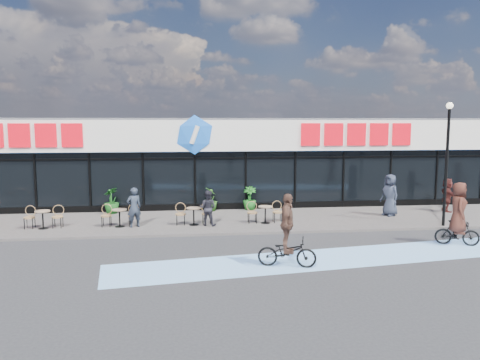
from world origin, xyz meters
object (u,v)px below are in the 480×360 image
object	(u,v)px
lamp_post	(447,153)
pedestrian_b	(447,195)
patron_left	(134,207)
potted_plant_right	(250,198)
potted_plant_left	(112,201)
cyclist_a	(287,239)
patron_right	(208,208)
potted_plant_mid	(211,199)
pedestrian_a	(390,195)
cyclist_b	(458,217)

from	to	relation	value
lamp_post	pedestrian_b	xyz separation A→B (m)	(1.83, 2.89, -2.22)
patron_left	pedestrian_b	size ratio (longest dim) A/B	1.01
lamp_post	potted_plant_right	world-z (taller)	lamp_post
potted_plant_left	cyclist_a	world-z (taller)	cyclist_a
lamp_post	patron_left	distance (m)	13.08
patron_right	potted_plant_mid	bearing A→B (deg)	-74.26
pedestrian_b	potted_plant_left	bearing A→B (deg)	91.51
pedestrian_a	lamp_post	bearing A→B (deg)	7.97
cyclist_b	pedestrian_a	bearing A→B (deg)	93.77
patron_left	cyclist_a	xyz separation A→B (m)	(5.19, -5.66, -0.05)
potted_plant_mid	patron_right	bearing A→B (deg)	-94.96
patron_left	pedestrian_a	distance (m)	11.53
cyclist_b	potted_plant_right	bearing A→B (deg)	132.68
pedestrian_a	potted_plant_right	bearing A→B (deg)	-132.07
potted_plant_left	pedestrian_b	size ratio (longest dim) A/B	0.76
cyclist_a	cyclist_b	bearing A→B (deg)	15.20
lamp_post	patron_left	world-z (taller)	lamp_post
potted_plant_left	patron_right	xyz separation A→B (m)	(4.41, -3.15, 0.13)
lamp_post	cyclist_b	world-z (taller)	lamp_post
potted_plant_mid	cyclist_a	xyz separation A→B (m)	(1.88, -8.82, 0.20)
cyclist_a	patron_left	bearing A→B (deg)	132.49
lamp_post	pedestrian_b	world-z (taller)	lamp_post
patron_left	cyclist_b	bearing A→B (deg)	138.40
lamp_post	potted_plant_mid	xyz separation A→B (m)	(-9.53, 4.34, -2.46)
patron_left	patron_right	bearing A→B (deg)	155.48
pedestrian_b	patron_right	bearing A→B (deg)	105.07
patron_left	potted_plant_left	bearing A→B (deg)	-89.35
potted_plant_left	patron_right	world-z (taller)	patron_right
potted_plant_left	pedestrian_b	bearing A→B (deg)	-4.91
pedestrian_a	cyclist_b	bearing A→B (deg)	-19.14
potted_plant_mid	pedestrian_a	size ratio (longest dim) A/B	0.59
pedestrian_b	pedestrian_a	bearing A→B (deg)	107.53
patron_left	pedestrian_a	size ratio (longest dim) A/B	0.85
patron_left	cyclist_a	distance (m)	7.68
potted_plant_mid	patron_right	world-z (taller)	patron_right
potted_plant_right	patron_right	xyz separation A→B (m)	(-2.21, -3.31, 0.17)
patron_right	pedestrian_b	size ratio (longest dim) A/B	0.91
pedestrian_b	cyclist_b	bearing A→B (deg)	159.30
patron_left	cyclist_b	world-z (taller)	cyclist_b
potted_plant_left	patron_right	distance (m)	5.42
potted_plant_left	pedestrian_a	distance (m)	13.02
potted_plant_left	potted_plant_mid	world-z (taller)	potted_plant_left
pedestrian_a	cyclist_b	size ratio (longest dim) A/B	0.84
cyclist_a	potted_plant_right	bearing A→B (deg)	89.66
potted_plant_right	patron_left	bearing A→B (deg)	-148.12
potted_plant_left	cyclist_a	size ratio (longest dim) A/B	0.54
potted_plant_right	pedestrian_a	distance (m)	6.62
potted_plant_right	pedestrian_b	distance (m)	9.55
patron_left	cyclist_b	xyz separation A→B (m)	(11.80, -3.86, 0.10)
pedestrian_b	cyclist_a	distance (m)	12.01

